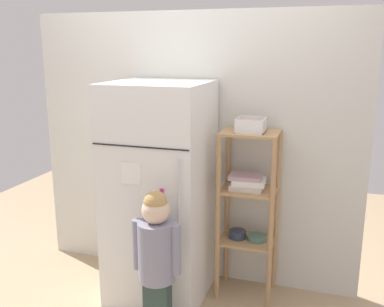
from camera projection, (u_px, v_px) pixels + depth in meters
ground_plane at (177, 295)px, 3.33m from camera, size 6.00×6.00×0.00m
kitchen_wall_back at (192, 150)px, 3.44m from camera, size 2.62×0.03×2.11m
refrigerator at (160, 192)px, 3.19m from camera, size 0.69×0.71×1.61m
child_standing at (157, 251)px, 2.72m from camera, size 0.32×0.24×1.00m
pantry_shelf_unit at (248, 201)px, 3.18m from camera, size 0.42×0.32×1.26m
fruit_bin at (253, 126)px, 3.05m from camera, size 0.20×0.20×0.10m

